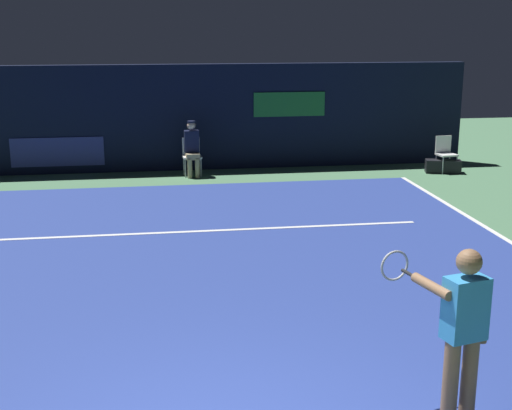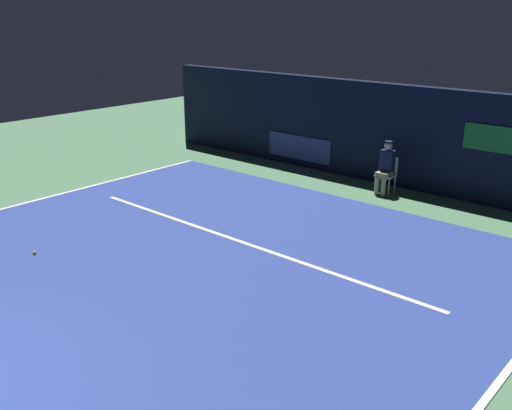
{
  "view_description": "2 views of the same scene",
  "coord_description": "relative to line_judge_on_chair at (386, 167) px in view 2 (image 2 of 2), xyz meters",
  "views": [
    {
      "loc": [
        -0.44,
        -5.14,
        3.56
      ],
      "look_at": [
        1.22,
        5.76,
        0.71
      ],
      "focal_mm": 49.45,
      "sensor_mm": 36.0,
      "label": 1
    },
    {
      "loc": [
        7.14,
        -0.98,
        4.4
      ],
      "look_at": [
        0.81,
        6.27,
        1.09
      ],
      "focal_mm": 40.29,
      "sensor_mm": 36.0,
      "label": 2
    }
  ],
  "objects": [
    {
      "name": "court_surface",
      "position": [
        -0.55,
        -6.74,
        -0.68
      ],
      "size": [
        11.03,
        11.47,
        0.01
      ],
      "primitive_type": "cube",
      "color": "navy",
      "rests_on": "ground"
    },
    {
      "name": "ground_plane",
      "position": [
        -0.55,
        -6.74,
        -0.69
      ],
      "size": [
        31.44,
        31.44,
        0.0
      ],
      "primitive_type": "plane",
      "color": "#4C7A56"
    },
    {
      "name": "tennis_ball",
      "position": [
        -3.05,
        -7.73,
        -0.64
      ],
      "size": [
        0.07,
        0.07,
        0.07
      ],
      "primitive_type": "sphere",
      "color": "#CCE033",
      "rests_on": "court_surface"
    },
    {
      "name": "line_sideline_right",
      "position": [
        -6.01,
        -6.74,
        -0.67
      ],
      "size": [
        0.1,
        11.47,
        0.01
      ],
      "primitive_type": "cube",
      "color": "white",
      "rests_on": "court_surface"
    },
    {
      "name": "line_judge_on_chair",
      "position": [
        0.0,
        0.0,
        0.0
      ],
      "size": [
        0.46,
        0.55,
        1.32
      ],
      "color": "white",
      "rests_on": "ground"
    },
    {
      "name": "back_wall",
      "position": [
        -0.55,
        0.85,
        0.61
      ],
      "size": [
        15.18,
        0.33,
        2.6
      ],
      "color": "black",
      "rests_on": "ground"
    },
    {
      "name": "line_service",
      "position": [
        -0.55,
        -4.73,
        -0.67
      ],
      "size": [
        8.6,
        0.1,
        0.01
      ],
      "primitive_type": "cube",
      "color": "white",
      "rests_on": "court_surface"
    }
  ]
}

